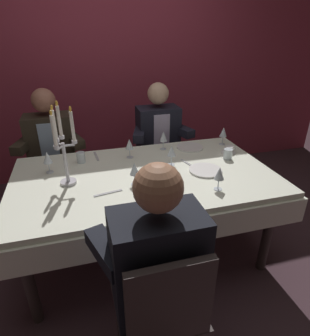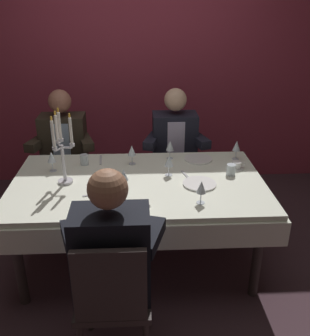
{
  "view_description": "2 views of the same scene",
  "coord_description": "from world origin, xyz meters",
  "px_view_note": "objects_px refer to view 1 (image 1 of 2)",
  "views": [
    {
      "loc": [
        -0.43,
        -1.83,
        1.71
      ],
      "look_at": [
        0.09,
        0.03,
        0.76
      ],
      "focal_mm": 30.54,
      "sensor_mm": 36.0,
      "label": 1
    },
    {
      "loc": [
        -0.0,
        -2.59,
        2.02
      ],
      "look_at": [
        0.13,
        0.04,
        0.83
      ],
      "focal_mm": 40.91,
      "sensor_mm": 36.0,
      "label": 2
    }
  ],
  "objects_px": {
    "water_tumbler_0": "(228,154)",
    "water_tumbler_1": "(81,157)",
    "dinner_plate_1": "(190,147)",
    "wine_glass_2": "(172,151)",
    "wine_glass_0": "(223,133)",
    "wine_glass_5": "(134,170)",
    "wine_glass_3": "(163,137)",
    "seated_diner_1": "(158,263)",
    "coffee_cup_0": "(229,150)",
    "wine_glass_6": "(129,145)",
    "seated_diner_0": "(51,142)",
    "wine_glass_1": "(47,158)",
    "wine_glass_4": "(219,174)",
    "candelabra": "(64,149)",
    "dinner_plate_0": "(206,170)",
    "coffee_cup_1": "(163,202)",
    "dining_table": "(145,188)",
    "seated_diner_2": "(158,132)"
  },
  "relations": [
    {
      "from": "wine_glass_5",
      "to": "coffee_cup_0",
      "type": "xyz_separation_m",
      "value": [
        0.9,
        0.33,
        -0.09
      ]
    },
    {
      "from": "wine_glass_5",
      "to": "water_tumbler_0",
      "type": "bearing_deg",
      "value": 14.53
    },
    {
      "from": "dining_table",
      "to": "seated_diner_2",
      "type": "distance_m",
      "value": 0.96
    },
    {
      "from": "wine_glass_2",
      "to": "wine_glass_6",
      "type": "bearing_deg",
      "value": 141.33
    },
    {
      "from": "wine_glass_5",
      "to": "wine_glass_3",
      "type": "bearing_deg",
      "value": 55.94
    },
    {
      "from": "wine_glass_3",
      "to": "seated_diner_1",
      "type": "xyz_separation_m",
      "value": [
        -0.43,
        -1.3,
        -0.12
      ]
    },
    {
      "from": "water_tumbler_1",
      "to": "coffee_cup_1",
      "type": "bearing_deg",
      "value": -60.04
    },
    {
      "from": "wine_glass_4",
      "to": "coffee_cup_0",
      "type": "bearing_deg",
      "value": 55.12
    },
    {
      "from": "wine_glass_0",
      "to": "seated_diner_1",
      "type": "xyz_separation_m",
      "value": [
        -0.99,
        -1.27,
        -0.12
      ]
    },
    {
      "from": "dining_table",
      "to": "wine_glass_6",
      "type": "height_order",
      "value": "wine_glass_6"
    },
    {
      "from": "candelabra",
      "to": "seated_diner_0",
      "type": "xyz_separation_m",
      "value": [
        -0.16,
        0.88,
        -0.26
      ]
    },
    {
      "from": "wine_glass_4",
      "to": "seated_diner_1",
      "type": "xyz_separation_m",
      "value": [
        -0.57,
        -0.53,
        -0.12
      ]
    },
    {
      "from": "dining_table",
      "to": "wine_glass_0",
      "type": "relative_size",
      "value": 11.83
    },
    {
      "from": "wine_glass_3",
      "to": "wine_glass_5",
      "type": "xyz_separation_m",
      "value": [
        -0.38,
        -0.56,
        -0.0
      ]
    },
    {
      "from": "water_tumbler_0",
      "to": "water_tumbler_1",
      "type": "xyz_separation_m",
      "value": [
        -1.16,
        0.26,
        0.0
      ]
    },
    {
      "from": "wine_glass_1",
      "to": "seated_diner_0",
      "type": "distance_m",
      "value": 0.68
    },
    {
      "from": "wine_glass_4",
      "to": "wine_glass_5",
      "type": "relative_size",
      "value": 1.0
    },
    {
      "from": "seated_diner_2",
      "to": "wine_glass_2",
      "type": "bearing_deg",
      "value": -98.69
    },
    {
      "from": "dinner_plate_1",
      "to": "wine_glass_2",
      "type": "xyz_separation_m",
      "value": [
        -0.27,
        -0.29,
        0.11
      ]
    },
    {
      "from": "candelabra",
      "to": "wine_glass_1",
      "type": "height_order",
      "value": "candelabra"
    },
    {
      "from": "coffee_cup_0",
      "to": "seated_diner_0",
      "type": "height_order",
      "value": "seated_diner_0"
    },
    {
      "from": "dining_table",
      "to": "wine_glass_3",
      "type": "xyz_separation_m",
      "value": [
        0.28,
        0.42,
        0.24
      ]
    },
    {
      "from": "dinner_plate_1",
      "to": "wine_glass_3",
      "type": "xyz_separation_m",
      "value": [
        -0.24,
        0.04,
        0.11
      ]
    },
    {
      "from": "dinner_plate_0",
      "to": "wine_glass_3",
      "type": "height_order",
      "value": "wine_glass_3"
    },
    {
      "from": "wine_glass_0",
      "to": "wine_glass_5",
      "type": "distance_m",
      "value": 1.07
    },
    {
      "from": "wine_glass_2",
      "to": "coffee_cup_0",
      "type": "height_order",
      "value": "wine_glass_2"
    },
    {
      "from": "wine_glass_3",
      "to": "wine_glass_0",
      "type": "bearing_deg",
      "value": -3.85
    },
    {
      "from": "wine_glass_3",
      "to": "seated_diner_0",
      "type": "xyz_separation_m",
      "value": [
        -0.98,
        0.47,
        -0.12
      ]
    },
    {
      "from": "wine_glass_6",
      "to": "coffee_cup_0",
      "type": "distance_m",
      "value": 0.86
    },
    {
      "from": "dinner_plate_1",
      "to": "coffee_cup_0",
      "type": "distance_m",
      "value": 0.34
    },
    {
      "from": "dinner_plate_1",
      "to": "wine_glass_1",
      "type": "relative_size",
      "value": 1.43
    },
    {
      "from": "wine_glass_6",
      "to": "dinner_plate_1",
      "type": "bearing_deg",
      "value": 6.08
    },
    {
      "from": "wine_glass_2",
      "to": "water_tumbler_0",
      "type": "relative_size",
      "value": 1.91
    },
    {
      "from": "dining_table",
      "to": "water_tumbler_1",
      "type": "bearing_deg",
      "value": 143.02
    },
    {
      "from": "water_tumbler_0",
      "to": "wine_glass_1",
      "type": "bearing_deg",
      "value": 174.36
    },
    {
      "from": "water_tumbler_1",
      "to": "coffee_cup_1",
      "type": "xyz_separation_m",
      "value": [
        0.45,
        -0.78,
        -0.02
      ]
    },
    {
      "from": "wine_glass_6",
      "to": "seated_diner_1",
      "type": "relative_size",
      "value": 0.13
    },
    {
      "from": "coffee_cup_0",
      "to": "water_tumbler_0",
      "type": "bearing_deg",
      "value": -122.89
    },
    {
      "from": "wine_glass_3",
      "to": "seated_diner_0",
      "type": "height_order",
      "value": "seated_diner_0"
    },
    {
      "from": "dinner_plate_1",
      "to": "wine_glass_0",
      "type": "xyz_separation_m",
      "value": [
        0.32,
        0.0,
        0.11
      ]
    },
    {
      "from": "wine_glass_1",
      "to": "wine_glass_4",
      "type": "bearing_deg",
      "value": -27.43
    },
    {
      "from": "candelabra",
      "to": "dinner_plate_0",
      "type": "distance_m",
      "value": 1.03
    },
    {
      "from": "dinner_plate_0",
      "to": "seated_diner_1",
      "type": "height_order",
      "value": "seated_diner_1"
    },
    {
      "from": "coffee_cup_0",
      "to": "seated_diner_0",
      "type": "bearing_deg",
      "value": 154.96
    },
    {
      "from": "wine_glass_0",
      "to": "wine_glass_3",
      "type": "relative_size",
      "value": 1.0
    },
    {
      "from": "dinner_plate_0",
      "to": "seated_diner_1",
      "type": "bearing_deg",
      "value": -127.11
    },
    {
      "from": "candelabra",
      "to": "water_tumbler_1",
      "type": "bearing_deg",
      "value": 72.53
    },
    {
      "from": "water_tumbler_1",
      "to": "dinner_plate_0",
      "type": "bearing_deg",
      "value": -24.84
    },
    {
      "from": "dining_table",
      "to": "dinner_plate_1",
      "type": "bearing_deg",
      "value": 36.41
    },
    {
      "from": "wine_glass_0",
      "to": "wine_glass_2",
      "type": "distance_m",
      "value": 0.66
    }
  ]
}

